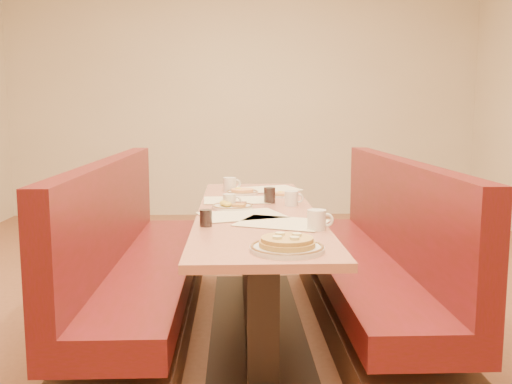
{
  "coord_description": "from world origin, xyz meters",
  "views": [
    {
      "loc": [
        -0.13,
        -3.4,
        1.34
      ],
      "look_at": [
        0.0,
        0.06,
        0.85
      ],
      "focal_mm": 40.0,
      "sensor_mm": 36.0,
      "label": 1
    }
  ],
  "objects_px": {
    "eggs_plate": "(232,206)",
    "soda_tumbler_mid": "(270,195)",
    "soda_tumbler_near": "(206,218)",
    "coffee_mug_d": "(230,184)",
    "coffee_mug_c": "(292,198)",
    "pancake_plate": "(287,245)",
    "coffee_mug_a": "(317,219)",
    "coffee_mug_b": "(230,201)",
    "diner_table": "(256,270)",
    "booth_left": "(137,273)",
    "booth_right": "(374,271)"
  },
  "relations": [
    {
      "from": "diner_table",
      "to": "soda_tumbler_near",
      "type": "height_order",
      "value": "soda_tumbler_near"
    },
    {
      "from": "coffee_mug_d",
      "to": "diner_table",
      "type": "bearing_deg",
      "value": -98.2
    },
    {
      "from": "soda_tumbler_near",
      "to": "soda_tumbler_mid",
      "type": "relative_size",
      "value": 0.85
    },
    {
      "from": "eggs_plate",
      "to": "soda_tumbler_near",
      "type": "height_order",
      "value": "soda_tumbler_near"
    },
    {
      "from": "soda_tumbler_near",
      "to": "coffee_mug_b",
      "type": "bearing_deg",
      "value": 78.18
    },
    {
      "from": "soda_tumbler_near",
      "to": "soda_tumbler_mid",
      "type": "height_order",
      "value": "soda_tumbler_mid"
    },
    {
      "from": "booth_left",
      "to": "coffee_mug_b",
      "type": "height_order",
      "value": "booth_left"
    },
    {
      "from": "soda_tumbler_mid",
      "to": "pancake_plate",
      "type": "bearing_deg",
      "value": -90.19
    },
    {
      "from": "booth_right",
      "to": "soda_tumbler_mid",
      "type": "bearing_deg",
      "value": 158.26
    },
    {
      "from": "coffee_mug_d",
      "to": "soda_tumbler_mid",
      "type": "distance_m",
      "value": 0.63
    },
    {
      "from": "pancake_plate",
      "to": "eggs_plate",
      "type": "relative_size",
      "value": 1.25
    },
    {
      "from": "coffee_mug_b",
      "to": "coffee_mug_d",
      "type": "relative_size",
      "value": 0.85
    },
    {
      "from": "booth_left",
      "to": "eggs_plate",
      "type": "distance_m",
      "value": 0.71
    },
    {
      "from": "coffee_mug_c",
      "to": "soda_tumbler_mid",
      "type": "distance_m",
      "value": 0.17
    },
    {
      "from": "booth_right",
      "to": "eggs_plate",
      "type": "relative_size",
      "value": 9.79
    },
    {
      "from": "pancake_plate",
      "to": "coffee_mug_a",
      "type": "xyz_separation_m",
      "value": [
        0.19,
        0.44,
        0.03
      ]
    },
    {
      "from": "soda_tumbler_near",
      "to": "coffee_mug_d",
      "type": "bearing_deg",
      "value": 85.02
    },
    {
      "from": "booth_right",
      "to": "coffee_mug_c",
      "type": "relative_size",
      "value": 20.44
    },
    {
      "from": "booth_right",
      "to": "coffee_mug_d",
      "type": "distance_m",
      "value": 1.3
    },
    {
      "from": "coffee_mug_c",
      "to": "coffee_mug_d",
      "type": "height_order",
      "value": "coffee_mug_d"
    },
    {
      "from": "booth_right",
      "to": "soda_tumbler_mid",
      "type": "relative_size",
      "value": 24.22
    },
    {
      "from": "booth_left",
      "to": "eggs_plate",
      "type": "relative_size",
      "value": 9.79
    },
    {
      "from": "coffee_mug_c",
      "to": "booth_right",
      "type": "bearing_deg",
      "value": -17.79
    },
    {
      "from": "booth_left",
      "to": "soda_tumbler_near",
      "type": "xyz_separation_m",
      "value": [
        0.45,
        -0.5,
        0.43
      ]
    },
    {
      "from": "eggs_plate",
      "to": "soda_tumbler_mid",
      "type": "height_order",
      "value": "soda_tumbler_mid"
    },
    {
      "from": "coffee_mug_d",
      "to": "coffee_mug_c",
      "type": "bearing_deg",
      "value": -79.37
    },
    {
      "from": "diner_table",
      "to": "booth_right",
      "type": "relative_size",
      "value": 1.0
    },
    {
      "from": "soda_tumbler_mid",
      "to": "coffee_mug_a",
      "type": "bearing_deg",
      "value": -77.58
    },
    {
      "from": "coffee_mug_a",
      "to": "soda_tumbler_mid",
      "type": "relative_size",
      "value": 1.3
    },
    {
      "from": "eggs_plate",
      "to": "soda_tumbler_mid",
      "type": "relative_size",
      "value": 2.47
    },
    {
      "from": "coffee_mug_c",
      "to": "soda_tumbler_mid",
      "type": "xyz_separation_m",
      "value": [
        -0.13,
        0.11,
        0.0
      ]
    },
    {
      "from": "coffee_mug_b",
      "to": "soda_tumbler_near",
      "type": "height_order",
      "value": "soda_tumbler_near"
    },
    {
      "from": "coffee_mug_b",
      "to": "coffee_mug_d",
      "type": "xyz_separation_m",
      "value": [
        -0.01,
        0.74,
        0.01
      ]
    },
    {
      "from": "coffee_mug_d",
      "to": "soda_tumbler_mid",
      "type": "bearing_deg",
      "value": -84.91
    },
    {
      "from": "booth_right",
      "to": "diner_table",
      "type": "bearing_deg",
      "value": 180.0
    },
    {
      "from": "eggs_plate",
      "to": "soda_tumbler_mid",
      "type": "xyz_separation_m",
      "value": [
        0.24,
        0.19,
        0.04
      ]
    },
    {
      "from": "pancake_plate",
      "to": "coffee_mug_a",
      "type": "relative_size",
      "value": 2.39
    },
    {
      "from": "coffee_mug_b",
      "to": "coffee_mug_c",
      "type": "bearing_deg",
      "value": 10.35
    },
    {
      "from": "pancake_plate",
      "to": "soda_tumbler_near",
      "type": "bearing_deg",
      "value": 124.25
    },
    {
      "from": "coffee_mug_b",
      "to": "coffee_mug_c",
      "type": "height_order",
      "value": "coffee_mug_c"
    },
    {
      "from": "soda_tumbler_mid",
      "to": "coffee_mug_d",
      "type": "bearing_deg",
      "value": 114.66
    },
    {
      "from": "pancake_plate",
      "to": "coffee_mug_b",
      "type": "bearing_deg",
      "value": 102.67
    },
    {
      "from": "pancake_plate",
      "to": "coffee_mug_c",
      "type": "distance_m",
      "value": 1.19
    },
    {
      "from": "booth_right",
      "to": "coffee_mug_d",
      "type": "relative_size",
      "value": 18.61
    },
    {
      "from": "coffee_mug_d",
      "to": "booth_right",
      "type": "bearing_deg",
      "value": -62.06
    },
    {
      "from": "booth_left",
      "to": "coffee_mug_c",
      "type": "relative_size",
      "value": 20.44
    },
    {
      "from": "booth_right",
      "to": "coffee_mug_c",
      "type": "xyz_separation_m",
      "value": [
        -0.5,
        0.14,
        0.44
      ]
    },
    {
      "from": "coffee_mug_a",
      "to": "soda_tumbler_mid",
      "type": "xyz_separation_m",
      "value": [
        -0.19,
        0.86,
        -0.0
      ]
    },
    {
      "from": "booth_right",
      "to": "coffee_mug_b",
      "type": "relative_size",
      "value": 21.81
    },
    {
      "from": "soda_tumbler_mid",
      "to": "soda_tumbler_near",
      "type": "bearing_deg",
      "value": -116.63
    }
  ]
}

